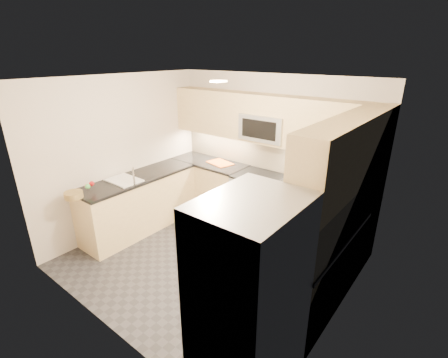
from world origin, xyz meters
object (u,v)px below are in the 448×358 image
refrigerator (249,299)px  cutting_board (220,163)px  utensil_bowl (344,194)px  microwave (265,127)px  gas_range (258,202)px  fruit_basket (74,195)px

refrigerator → cutting_board: (-2.32, 2.48, 0.05)m
cutting_board → utensil_bowl: bearing=-3.7°
microwave → refrigerator: size_ratio=0.42×
gas_range → fruit_basket: size_ratio=3.72×
refrigerator → cutting_board: bearing=133.0°
cutting_board → fruit_basket: (-0.64, -2.39, 0.04)m
refrigerator → cutting_board: 3.40m
microwave → gas_range: bearing=-90.0°
gas_range → refrigerator: refrigerator is taller
gas_range → fruit_basket: (-1.50, -2.33, 0.53)m
microwave → refrigerator: microwave is taller
microwave → utensil_bowl: (1.40, -0.21, -0.68)m
refrigerator → utensil_bowl: bearing=91.2°
gas_range → fruit_basket: fruit_basket is taller
microwave → cutting_board: bearing=-175.7°
microwave → fruit_basket: size_ratio=3.11×
cutting_board → fruit_basket: 2.47m
microwave → cutting_board: size_ratio=1.71×
gas_range → cutting_board: (-0.87, 0.06, 0.49)m
refrigerator → utensil_bowl: size_ratio=6.42×
refrigerator → fruit_basket: bearing=178.1°
microwave → utensil_bowl: microwave is taller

